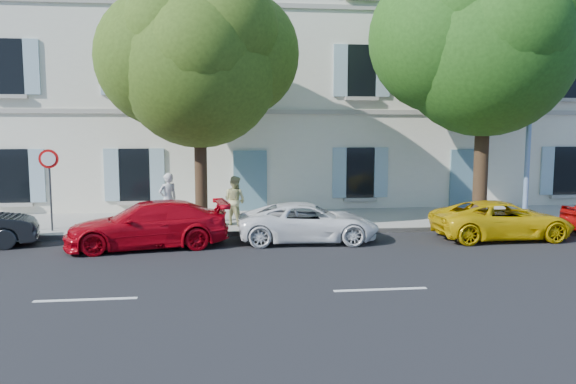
{
  "coord_description": "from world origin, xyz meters",
  "views": [
    {
      "loc": [
        -3.28,
        -15.18,
        3.4
      ],
      "look_at": [
        -1.25,
        2.0,
        1.4
      ],
      "focal_mm": 35.0,
      "sensor_mm": 36.0,
      "label": 1
    }
  ],
  "objects": [
    {
      "name": "ground",
      "position": [
        0.0,
        0.0,
        0.0
      ],
      "size": [
        90.0,
        90.0,
        0.0
      ],
      "primitive_type": "plane",
      "color": "black"
    },
    {
      "name": "sidewalk",
      "position": [
        0.0,
        4.45,
        0.07
      ],
      "size": [
        36.0,
        4.5,
        0.15
      ],
      "primitive_type": "cube",
      "color": "#A09E96",
      "rests_on": "ground"
    },
    {
      "name": "kerb",
      "position": [
        0.0,
        2.28,
        0.08
      ],
      "size": [
        36.0,
        0.16,
        0.16
      ],
      "primitive_type": "cube",
      "color": "#9E998E",
      "rests_on": "ground"
    },
    {
      "name": "building",
      "position": [
        0.0,
        10.2,
        6.0
      ],
      "size": [
        28.0,
        7.0,
        12.0
      ],
      "primitive_type": "cube",
      "color": "silver",
      "rests_on": "ground"
    },
    {
      "name": "car_red_coupe",
      "position": [
        -5.39,
        0.85,
        0.66
      ],
      "size": [
        4.75,
        2.5,
        1.31
      ],
      "primitive_type": "imported",
      "rotation": [
        0.0,
        0.0,
        4.86
      ],
      "color": "#AA0411",
      "rests_on": "ground"
    },
    {
      "name": "car_white_coupe",
      "position": [
        -0.74,
        1.13,
        0.58
      ],
      "size": [
        4.27,
        2.14,
        1.16
      ],
      "primitive_type": "imported",
      "rotation": [
        0.0,
        0.0,
        1.52
      ],
      "color": "white",
      "rests_on": "ground"
    },
    {
      "name": "car_yellow_supercar",
      "position": [
        5.19,
        0.85,
        0.58
      ],
      "size": [
        4.23,
        1.99,
        1.17
      ],
      "primitive_type": "imported",
      "rotation": [
        0.0,
        0.0,
        1.58
      ],
      "color": "#D8AD09",
      "rests_on": "ground"
    },
    {
      "name": "tree_left",
      "position": [
        -3.97,
        3.2,
        5.3
      ],
      "size": [
        5.16,
        5.16,
        8.01
      ],
      "color": "#3A2819",
      "rests_on": "sidewalk"
    },
    {
      "name": "tree_right",
      "position": [
        5.55,
        3.14,
        6.05
      ],
      "size": [
        5.97,
        5.97,
        9.19
      ],
      "color": "#3A2819",
      "rests_on": "sidewalk"
    },
    {
      "name": "road_sign",
      "position": [
        -8.64,
        3.02,
        2.0
      ],
      "size": [
        0.59,
        0.1,
        2.57
      ],
      "color": "#383A3D",
      "rests_on": "sidewalk"
    },
    {
      "name": "street_lamp",
      "position": [
        7.14,
        2.79,
        5.11
      ],
      "size": [
        0.4,
        1.88,
        8.76
      ],
      "color": "#7293BF",
      "rests_on": "sidewalk"
    },
    {
      "name": "pedestrian_a",
      "position": [
        -5.07,
        3.56,
        1.03
      ],
      "size": [
        0.76,
        0.69,
        1.75
      ],
      "primitive_type": "imported",
      "rotation": [
        0.0,
        0.0,
        3.7
      ],
      "color": "silver",
      "rests_on": "sidewalk"
    },
    {
      "name": "pedestrian_b",
      "position": [
        -2.88,
        3.42,
        0.97
      ],
      "size": [
        1.01,
        0.98,
        1.64
      ],
      "primitive_type": "imported",
      "rotation": [
        0.0,
        0.0,
        2.46
      ],
      "color": "tan",
      "rests_on": "sidewalk"
    }
  ]
}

